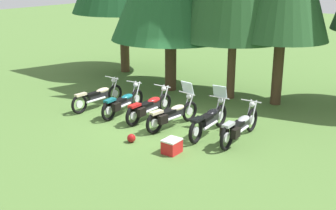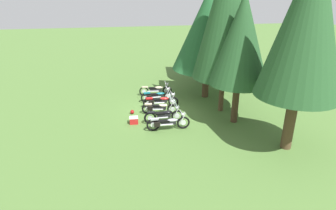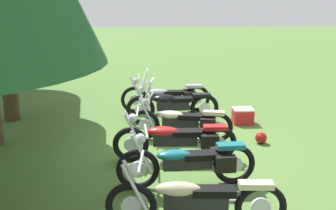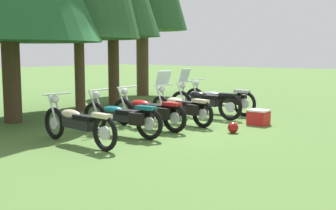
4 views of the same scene
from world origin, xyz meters
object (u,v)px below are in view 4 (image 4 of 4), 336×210
Objects in this scene: motorcycle_0 at (77,123)px; motorcycle_1 at (123,116)px; motorcycle_2 at (149,111)px; motorcycle_3 at (181,107)px; motorcycle_5 at (220,99)px; picnic_cooler at (258,117)px; dropped_helmet at (233,128)px; motorcycle_4 at (204,101)px.

motorcycle_1 is at bearing -89.95° from motorcycle_0.
motorcycle_0 is at bearing 92.09° from motorcycle_2.
motorcycle_2 is 1.07m from motorcycle_3.
motorcycle_1 is at bearing 98.03° from motorcycle_3.
motorcycle_5 reaches higher than picnic_cooler.
motorcycle_0 is 9.51× the size of dropped_helmet.
motorcycle_3 reaches higher than motorcycle_0.
motorcycle_4 is 4.61× the size of picnic_cooler.
motorcycle_0 is at bearing 97.14° from motorcycle_3.
motorcycle_4 is 1.79m from picnic_cooler.
motorcycle_2 is at bearing 86.65° from motorcycle_4.
motorcycle_3 reaches higher than motorcycle_1.
motorcycle_2 is (2.22, -0.01, 0.00)m from motorcycle_0.
motorcycle_5 reaches higher than motorcycle_2.
dropped_helmet is (-1.37, -0.03, -0.07)m from picnic_cooler.
motorcycle_1 is 0.97× the size of motorcycle_2.
motorcycle_2 is 2.29m from motorcycle_4.
dropped_helmet is at bearing -179.34° from motorcycle_3.
motorcycle_3 is at bearing 94.21° from motorcycle_4.
motorcycle_3 is 1.25m from motorcycle_4.
motorcycle_3 is 4.41× the size of picnic_cooler.
dropped_helmet is at bearing 137.78° from motorcycle_4.
motorcycle_0 reaches higher than dropped_helmet.
picnic_cooler is (3.14, -1.74, -0.24)m from motorcycle_1.
motorcycle_5 is (4.27, 0.05, 0.01)m from motorcycle_1.
motorcycle_2 is 3.24m from motorcycle_5.
dropped_helmet is at bearing -137.24° from motorcycle_1.
picnic_cooler is 1.37m from dropped_helmet.
motorcycle_4 is (2.29, -0.08, 0.04)m from motorcycle_2.
picnic_cooler is at bearing -107.82° from motorcycle_0.
picnic_cooler is at bearing -121.41° from motorcycle_1.
motorcycle_2 is at bearing 89.90° from motorcycle_3.
motorcycle_5 is at bearing -85.41° from motorcycle_0.
motorcycle_3 is 2.20m from motorcycle_5.
motorcycle_5 is (0.95, 0.02, -0.03)m from motorcycle_4.
motorcycle_1 is at bearing 89.01° from motorcycle_4.
motorcycle_5 is at bearing -91.88° from motorcycle_1.
motorcycle_2 is 4.64× the size of picnic_cooler.
motorcycle_3 is (1.05, -0.20, 0.01)m from motorcycle_2.
motorcycle_3 is 0.92× the size of motorcycle_5.
motorcycle_0 is 1.02× the size of motorcycle_4.
motorcycle_0 is 4.68× the size of picnic_cooler.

